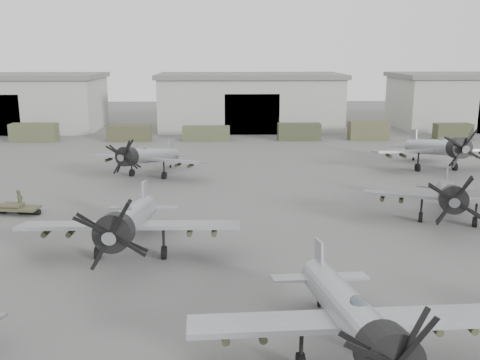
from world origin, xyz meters
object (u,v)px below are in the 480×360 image
at_px(aircraft_mid_2, 450,195).
at_px(aircraft_far_1, 439,148).
at_px(aircraft_mid_1, 129,221).
at_px(aircraft_far_0, 146,156).
at_px(ground_crew, 20,201).
at_px(aircraft_near_1, 352,317).

height_order(aircraft_mid_2, aircraft_far_1, aircraft_far_1).
bearing_deg(aircraft_far_1, aircraft_mid_2, -113.95).
xyz_separation_m(aircraft_mid_1, aircraft_mid_2, (21.55, 5.90, -0.19)).
height_order(aircraft_far_0, ground_crew, aircraft_far_0).
bearing_deg(aircraft_mid_1, aircraft_far_0, 95.96).
relative_size(aircraft_mid_1, aircraft_far_1, 0.97).
relative_size(aircraft_mid_2, ground_crew, 6.83).
bearing_deg(aircraft_far_1, aircraft_near_1, -120.79).
xyz_separation_m(aircraft_mid_1, aircraft_far_1, (27.68, 23.35, 0.06)).
bearing_deg(ground_crew, aircraft_far_1, -56.29).
xyz_separation_m(aircraft_near_1, aircraft_far_0, (-12.33, 33.00, -0.15)).
height_order(aircraft_mid_1, aircraft_mid_2, aircraft_mid_1).
bearing_deg(aircraft_far_0, aircraft_near_1, -48.21).
bearing_deg(ground_crew, aircraft_near_1, -122.40).
height_order(aircraft_far_0, aircraft_far_1, aircraft_far_1).
distance_m(aircraft_mid_2, aircraft_far_0, 28.04).
xyz_separation_m(aircraft_mid_2, aircraft_far_0, (-23.47, 15.36, -0.04)).
bearing_deg(aircraft_mid_1, ground_crew, 136.15).
bearing_deg(aircraft_mid_2, aircraft_far_1, 90.69).
xyz_separation_m(aircraft_near_1, aircraft_mid_1, (-10.41, 11.74, 0.08)).
height_order(aircraft_near_1, ground_crew, aircraft_near_1).
relative_size(aircraft_near_1, aircraft_mid_2, 1.06).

